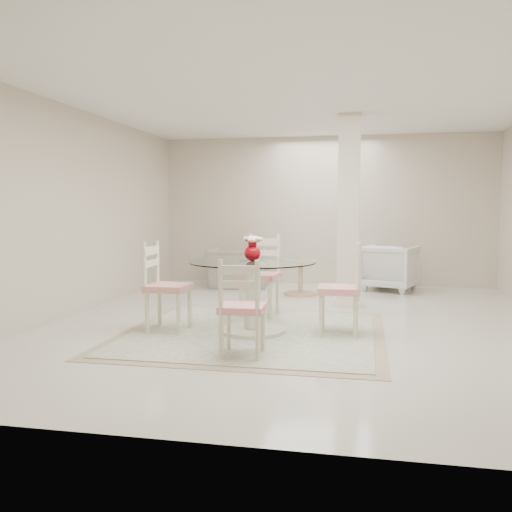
% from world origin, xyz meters
% --- Properties ---
extents(ground, '(7.00, 7.00, 0.00)m').
position_xyz_m(ground, '(0.00, 0.00, 0.00)').
color(ground, silver).
rests_on(ground, ground).
extents(room_shell, '(6.02, 7.02, 2.71)m').
position_xyz_m(room_shell, '(0.00, 0.00, 1.86)').
color(room_shell, beige).
rests_on(room_shell, ground).
extents(column, '(0.30, 0.30, 2.70)m').
position_xyz_m(column, '(0.50, 1.30, 1.35)').
color(column, beige).
rests_on(column, ground).
extents(area_rug, '(2.88, 2.88, 0.02)m').
position_xyz_m(area_rug, '(-0.48, -0.66, 0.01)').
color(area_rug, tan).
rests_on(area_rug, ground).
extents(dining_table, '(1.41, 1.41, 0.81)m').
position_xyz_m(dining_table, '(-0.48, -0.66, 0.41)').
color(dining_table, beige).
rests_on(dining_table, ground).
extents(red_vase, '(0.21, 0.20, 0.28)m').
position_xyz_m(red_vase, '(-0.48, -0.67, 0.95)').
color(red_vase, '#A0040D').
rests_on(red_vase, dining_table).
extents(dining_chair_east, '(0.46, 0.46, 1.12)m').
position_xyz_m(dining_chair_east, '(0.53, -0.56, 0.59)').
color(dining_chair_east, '#F0E4C5').
rests_on(dining_chair_east, ground).
extents(dining_chair_north, '(0.51, 0.51, 1.16)m').
position_xyz_m(dining_chair_north, '(-0.58, 0.36, 0.61)').
color(dining_chair_north, beige).
rests_on(dining_chair_north, ground).
extents(dining_chair_west, '(0.46, 0.45, 1.12)m').
position_xyz_m(dining_chair_west, '(-1.50, -0.76, 0.59)').
color(dining_chair_west, beige).
rests_on(dining_chair_west, ground).
extents(dining_chair_south, '(0.43, 0.43, 1.02)m').
position_xyz_m(dining_chair_south, '(-0.38, -1.67, 0.54)').
color(dining_chair_south, beige).
rests_on(dining_chair_south, ground).
extents(recliner_taupe, '(1.15, 1.04, 0.68)m').
position_xyz_m(recliner_taupe, '(-1.46, 2.81, 0.34)').
color(recliner_taupe, '#9F9084').
rests_on(recliner_taupe, ground).
extents(armchair_white, '(1.07, 1.09, 0.78)m').
position_xyz_m(armchair_white, '(1.16, 2.96, 0.39)').
color(armchair_white, white).
rests_on(armchair_white, ground).
extents(side_table, '(0.54, 0.54, 0.56)m').
position_xyz_m(side_table, '(-0.28, 2.14, 0.26)').
color(side_table, '#D1B281').
rests_on(side_table, ground).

